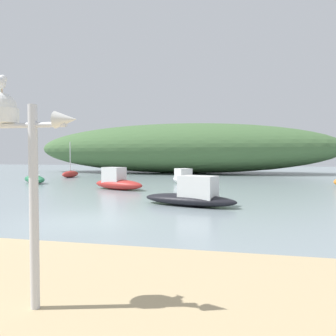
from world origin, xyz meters
The scene contains 9 objects.
ground_plane centered at (0.00, 0.00, 0.00)m, with size 120.00×120.00×0.00m, color gray.
distant_hill centered at (-2.60, 31.30, 3.04)m, with size 37.57×11.67×6.08m, color #476B3D.
mast_structure centered at (2.25, -6.74, 2.50)m, with size 1.32×0.45×2.84m.
seagull_on_radar centered at (2.05, -6.73, 3.19)m, with size 0.22×0.37×0.26m.
motorboat_west_reach centered at (-2.92, 10.17, 0.51)m, with size 4.02×2.54×1.43m.
sailboat_far_left centered at (-11.00, 13.26, 0.33)m, with size 3.18×2.75×3.73m.
sailboat_centre_water centered at (-11.80, 20.37, 0.35)m, with size 0.87×2.77×3.52m.
motorboat_east_reach centered at (0.70, 14.70, 0.46)m, with size 3.10×3.73×1.20m.
motorboat_near_shore centered at (2.91, 4.13, 0.46)m, with size 4.55×2.47×1.32m.
Camera 1 is at (5.23, -10.72, 2.22)m, focal length 36.96 mm.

